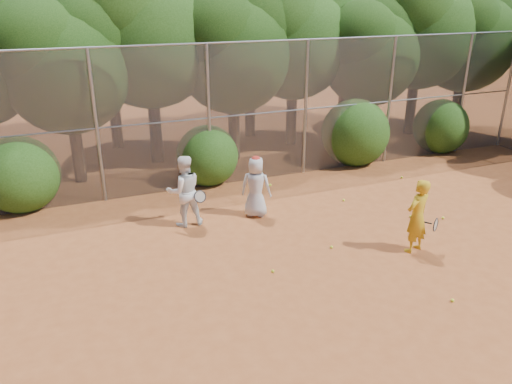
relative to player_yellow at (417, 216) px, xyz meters
name	(u,v)px	position (x,y,z in m)	size (l,w,h in m)	color
ground	(351,281)	(-1.93, -0.57, -0.83)	(80.00, 80.00, 0.00)	brown
fence_back	(239,113)	(-2.05, 5.43, 1.23)	(20.05, 0.09, 4.03)	gray
tree_2	(66,57)	(-6.38, 7.26, 2.76)	(3.99, 3.47, 5.47)	black
tree_3	(149,22)	(-3.87, 8.27, 3.57)	(4.89, 4.26, 6.70)	black
tree_4	(234,43)	(-1.38, 7.66, 2.93)	(4.19, 3.64, 5.73)	black
tree_5	(295,29)	(1.13, 8.47, 3.22)	(4.51, 3.92, 6.17)	black
tree_6	(372,47)	(3.62, 7.46, 2.64)	(3.86, 3.36, 5.29)	black
tree_7	(422,20)	(6.13, 8.07, 3.45)	(4.77, 4.14, 6.53)	black
tree_8	(468,32)	(8.13, 7.76, 2.99)	(4.25, 3.70, 5.82)	black
tree_10	(106,12)	(-4.86, 10.47, 3.80)	(5.15, 4.48, 7.06)	black
tree_11	(251,24)	(0.13, 10.07, 3.34)	(4.64, 4.03, 6.35)	black
tree_12	(350,11)	(4.64, 10.67, 3.69)	(5.02, 4.37, 6.88)	black
bush_0	(19,171)	(-7.93, 5.73, 0.17)	(2.00, 2.00, 2.00)	#1E4511
bush_1	(207,153)	(-2.93, 5.73, 0.07)	(1.80, 1.80, 1.80)	#1E4511
bush_2	(355,130)	(2.07, 5.73, 0.27)	(2.20, 2.20, 2.20)	#1E4511
bush_3	(441,124)	(5.57, 5.73, 0.12)	(1.90, 1.90, 1.90)	#1E4511
player_yellow	(417,216)	(0.00, 0.00, 0.00)	(0.83, 0.57, 1.65)	gold
player_teen	(256,187)	(-2.50, 2.99, -0.04)	(0.90, 0.83, 1.57)	silver
player_white	(184,191)	(-4.28, 3.14, 0.05)	(0.89, 0.72, 1.75)	white
ball_0	(443,218)	(1.73, 1.04, -0.79)	(0.07, 0.07, 0.07)	yellow
ball_1	(344,200)	(0.03, 2.94, -0.79)	(0.07, 0.07, 0.07)	yellow
ball_2	(452,300)	(-0.58, -1.87, -0.79)	(0.07, 0.07, 0.07)	yellow
ball_3	(411,216)	(1.04, 1.41, -0.79)	(0.07, 0.07, 0.07)	yellow
ball_4	(273,271)	(-3.22, 0.30, -0.79)	(0.07, 0.07, 0.07)	yellow
ball_5	(402,177)	(2.58, 3.80, -0.79)	(0.07, 0.07, 0.07)	yellow
ball_6	(332,247)	(-1.61, 0.74, -0.79)	(0.07, 0.07, 0.07)	yellow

